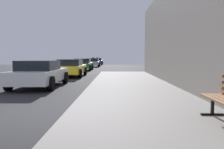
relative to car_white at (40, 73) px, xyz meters
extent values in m
cube|color=gray|center=(4.42, -6.18, -0.57)|extent=(4.00, 32.00, 0.15)
cube|color=#9E6B42|center=(5.53, -6.93, -0.05)|extent=(0.14, 1.72, 0.04)
cube|color=black|center=(5.73, -6.20, -0.27)|extent=(0.06, 0.06, 0.45)
cube|color=black|center=(5.73, -6.20, -0.48)|extent=(0.50, 0.07, 0.04)
cube|color=black|center=(5.96, -6.20, 0.17)|extent=(0.05, 0.05, 0.44)
cube|color=white|center=(0.00, 0.05, -0.10)|extent=(1.81, 4.58, 0.55)
cube|color=black|center=(0.00, -0.18, 0.40)|extent=(1.59, 2.06, 0.45)
cylinder|color=black|center=(-0.90, 1.52, -0.33)|extent=(0.22, 0.64, 0.64)
cylinder|color=black|center=(0.90, 1.52, -0.33)|extent=(0.22, 0.64, 0.64)
cylinder|color=black|center=(-0.90, -1.41, -0.33)|extent=(0.22, 0.64, 0.64)
cylinder|color=black|center=(0.90, -1.41, -0.33)|extent=(0.22, 0.64, 0.64)
cube|color=yellow|center=(0.37, 6.24, -0.10)|extent=(1.73, 4.57, 0.55)
cube|color=black|center=(0.37, 6.01, 0.40)|extent=(1.52, 2.06, 0.45)
cylinder|color=black|center=(-0.49, 7.70, -0.33)|extent=(0.22, 0.64, 0.64)
cylinder|color=black|center=(1.24, 7.70, -0.33)|extent=(0.22, 0.64, 0.64)
cylinder|color=black|center=(-0.49, 4.78, -0.33)|extent=(0.22, 0.64, 0.64)
cylinder|color=black|center=(1.24, 4.78, -0.33)|extent=(0.22, 0.64, 0.64)
cube|color=#196638|center=(0.17, 14.64, -0.10)|extent=(1.76, 4.04, 0.55)
cube|color=black|center=(0.17, 14.44, 0.40)|extent=(1.55, 1.82, 0.45)
cylinder|color=black|center=(-0.71, 15.93, -0.33)|extent=(0.22, 0.64, 0.64)
cylinder|color=black|center=(1.05, 15.93, -0.33)|extent=(0.22, 0.64, 0.64)
cylinder|color=black|center=(-0.71, 13.35, -0.33)|extent=(0.22, 0.64, 0.64)
cylinder|color=black|center=(1.05, 13.35, -0.33)|extent=(0.22, 0.64, 0.64)
cube|color=#B7B7BF|center=(0.45, 23.98, -0.10)|extent=(1.75, 4.05, 0.55)
cube|color=black|center=(0.45, 23.78, 0.40)|extent=(1.54, 1.82, 0.45)
cube|color=yellow|center=(0.45, 23.78, 0.70)|extent=(0.36, 0.14, 0.16)
cylinder|color=black|center=(-0.43, 25.27, -0.33)|extent=(0.22, 0.64, 0.64)
cylinder|color=black|center=(1.32, 25.27, -0.33)|extent=(0.22, 0.64, 0.64)
cylinder|color=black|center=(-0.43, 22.69, -0.33)|extent=(0.22, 0.64, 0.64)
cylinder|color=black|center=(1.32, 22.69, -0.33)|extent=(0.22, 0.64, 0.64)
cube|color=#233899|center=(0.42, 33.37, -0.10)|extent=(1.72, 4.51, 0.55)
cube|color=black|center=(0.42, 33.15, 0.40)|extent=(1.51, 2.03, 0.45)
cube|color=yellow|center=(0.42, 33.15, 0.70)|extent=(0.36, 0.14, 0.16)
cylinder|color=black|center=(-0.44, 34.81, -0.33)|extent=(0.22, 0.64, 0.64)
cylinder|color=black|center=(1.28, 34.81, -0.33)|extent=(0.22, 0.64, 0.64)
cylinder|color=black|center=(-0.44, 31.93, -0.33)|extent=(0.22, 0.64, 0.64)
cylinder|color=black|center=(1.28, 31.93, -0.33)|extent=(0.22, 0.64, 0.64)
camera|label=1|loc=(3.57, -11.41, 0.78)|focal=38.36mm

